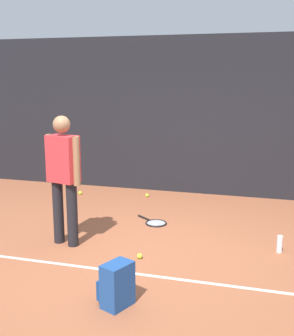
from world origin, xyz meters
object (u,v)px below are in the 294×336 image
object	(u,v)px
tennis_ball_near_player	(147,195)
tennis_ball_by_fence	(80,193)
tennis_player	(64,173)
water_bottle	(280,244)
tennis_racket	(155,223)
tennis_ball_mid_court	(140,256)
backpack	(116,285)

from	to	relation	value
tennis_ball_near_player	tennis_ball_by_fence	bearing A→B (deg)	-172.03
tennis_player	tennis_ball_near_player	size ratio (longest dim) A/B	25.76
tennis_ball_near_player	water_bottle	size ratio (longest dim) A/B	0.30
tennis_player	tennis_racket	world-z (taller)	tennis_player
tennis_racket	tennis_ball_mid_court	distance (m)	1.30
tennis_player	tennis_racket	distance (m)	1.73
tennis_ball_near_player	tennis_ball_mid_court	size ratio (longest dim) A/B	1.00
tennis_racket	tennis_ball_near_player	world-z (taller)	tennis_ball_near_player
backpack	tennis_ball_by_fence	bearing A→B (deg)	-127.51
tennis_ball_near_player	water_bottle	world-z (taller)	water_bottle
tennis_player	tennis_racket	size ratio (longest dim) A/B	2.85
backpack	tennis_ball_near_player	distance (m)	3.84
backpack	tennis_ball_near_player	world-z (taller)	backpack
tennis_player	water_bottle	xyz separation A→B (m)	(2.72, 0.48, -0.86)
backpack	water_bottle	world-z (taller)	backpack
tennis_racket	water_bottle	xyz separation A→B (m)	(1.79, -0.62, 0.10)
tennis_racket	tennis_ball_by_fence	bearing A→B (deg)	-176.91
tennis_ball_by_fence	tennis_player	bearing A→B (deg)	-69.66
tennis_ball_by_fence	water_bottle	distance (m)	4.00
tennis_player	tennis_ball_near_player	bearing A→B (deg)	95.69
tennis_ball_by_fence	tennis_ball_mid_court	size ratio (longest dim) A/B	1.00
tennis_racket	tennis_ball_mid_court	bearing A→B (deg)	-46.43
tennis_player	backpack	distance (m)	1.91
tennis_ball_near_player	tennis_ball_by_fence	distance (m)	1.27
tennis_player	water_bottle	size ratio (longest dim) A/B	7.76
backpack	water_bottle	bearing A→B (deg)	162.14
tennis_ball_by_fence	tennis_ball_mid_court	distance (m)	3.14
tennis_racket	backpack	bearing A→B (deg)	-47.15
tennis_ball_mid_court	tennis_ball_near_player	bearing A→B (deg)	104.09
tennis_racket	tennis_ball_mid_court	xyz separation A→B (m)	(0.15, -1.29, 0.02)
tennis_ball_by_fence	water_bottle	bearing A→B (deg)	-26.82
backpack	tennis_ball_by_fence	size ratio (longest dim) A/B	6.67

